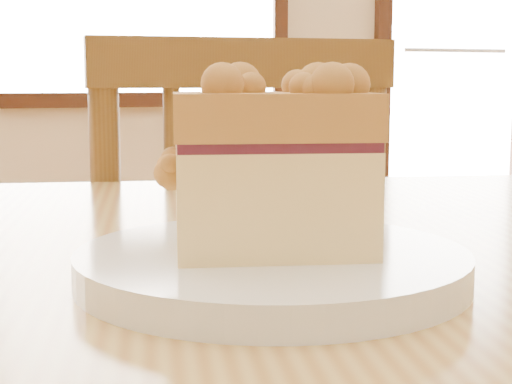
# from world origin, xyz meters

# --- Properties ---
(entry_door) EXTENTS (1.08, 0.06, 2.29)m
(entry_door) POSITION_xyz_m (2.30, 3.98, 1.20)
(entry_door) COLOR white
(entry_door) RESTS_ON ground
(cafe_chair_main) EXTENTS (0.44, 0.44, 0.93)m
(cafe_chair_main) POSITION_xyz_m (-0.13, 0.71, 0.47)
(cafe_chair_main) COLOR brown
(cafe_chair_main) RESTS_ON ground
(plate) EXTENTS (0.23, 0.23, 0.02)m
(plate) POSITION_xyz_m (-0.28, 0.06, 0.76)
(plate) COLOR white
(plate) RESTS_ON cafe_table_main
(cake_slice) EXTENTS (0.14, 0.11, 0.11)m
(cake_slice) POSITION_xyz_m (-0.28, 0.06, 0.82)
(cake_slice) COLOR #FFEC90
(cake_slice) RESTS_ON plate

